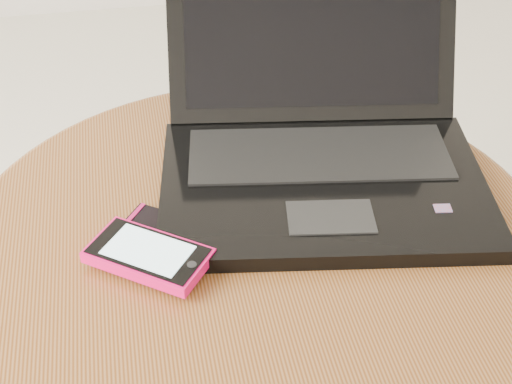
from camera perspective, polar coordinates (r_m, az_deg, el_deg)
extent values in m
cylinder|color=#523117|center=(1.07, -0.06, -14.15)|extent=(0.11, 0.11, 0.49)
cylinder|color=#5F3011|center=(0.88, -0.07, -3.61)|extent=(0.66, 0.66, 0.03)
torus|color=#5F3011|center=(0.88, -0.07, -3.61)|extent=(0.70, 0.70, 0.03)
cube|color=black|center=(0.92, 5.08, 0.37)|extent=(0.43, 0.33, 0.02)
cube|color=black|center=(0.96, 4.76, 2.88)|extent=(0.34, 0.17, 0.00)
cube|color=black|center=(0.86, 5.64, -1.88)|extent=(0.11, 0.07, 0.00)
cube|color=red|center=(0.90, 13.87, -1.20)|extent=(0.02, 0.02, 0.00)
cube|color=black|center=(1.03, 4.23, 12.07)|extent=(0.39, 0.17, 0.22)
cube|color=black|center=(1.02, 4.26, 12.08)|extent=(0.35, 0.14, 0.18)
cube|color=black|center=(0.87, -6.69, -2.90)|extent=(0.11, 0.10, 0.01)
cube|color=#B31050|center=(0.89, -9.32, -1.85)|extent=(0.03, 0.05, 0.00)
cube|color=#E90C5D|center=(0.82, -8.09, -4.75)|extent=(0.14, 0.13, 0.01)
cube|color=black|center=(0.82, -8.13, -4.37)|extent=(0.14, 0.12, 0.00)
cube|color=silver|center=(0.82, -8.14, -4.32)|extent=(0.10, 0.10, 0.00)
cylinder|color=black|center=(0.80, -4.86, -5.45)|extent=(0.01, 0.01, 0.00)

